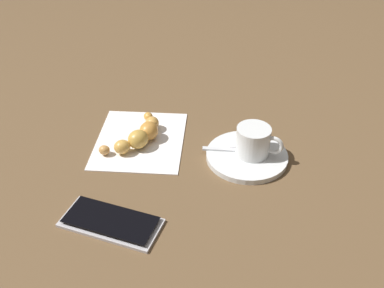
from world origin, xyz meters
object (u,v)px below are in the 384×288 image
(teaspoon, at_px, (247,150))
(cell_phone, at_px, (111,222))
(saucer, at_px, (247,156))
(croissant, at_px, (141,135))
(sugar_packet, at_px, (243,143))
(napkin, at_px, (140,140))
(espresso_cup, at_px, (254,141))

(teaspoon, distance_m, cell_phone, 0.28)
(saucer, distance_m, croissant, 0.20)
(sugar_packet, xyz_separation_m, cell_phone, (-0.23, -0.18, -0.01))
(saucer, height_order, croissant, croissant)
(saucer, bearing_deg, croissant, 162.98)
(teaspoon, relative_size, sugar_packet, 2.04)
(saucer, height_order, teaspoon, teaspoon)
(saucer, height_order, cell_phone, same)
(napkin, relative_size, cell_phone, 1.18)
(saucer, height_order, sugar_packet, sugar_packet)
(espresso_cup, relative_size, croissant, 0.60)
(saucer, xyz_separation_m, sugar_packet, (-0.00, 0.03, 0.01))
(espresso_cup, bearing_deg, saucer, -176.16)
(saucer, xyz_separation_m, cell_phone, (-0.24, -0.15, 0.00))
(sugar_packet, relative_size, napkin, 0.30)
(saucer, bearing_deg, espresso_cup, 3.84)
(espresso_cup, distance_m, cell_phone, 0.29)
(croissant, bearing_deg, napkin, 103.13)
(espresso_cup, height_order, croissant, espresso_cup)
(saucer, relative_size, napkin, 0.75)
(espresso_cup, height_order, cell_phone, espresso_cup)
(napkin, height_order, croissant, croissant)
(espresso_cup, bearing_deg, sugar_packet, 114.15)
(sugar_packet, relative_size, cell_phone, 0.36)
(teaspoon, relative_size, cell_phone, 0.73)
(sugar_packet, bearing_deg, croissant, -23.53)
(espresso_cup, bearing_deg, teaspoon, 146.94)
(espresso_cup, height_order, sugar_packet, espresso_cup)
(teaspoon, distance_m, napkin, 0.21)
(teaspoon, bearing_deg, sugar_packet, 97.41)
(saucer, xyz_separation_m, espresso_cup, (0.01, 0.00, 0.03))
(espresso_cup, relative_size, sugar_packet, 1.38)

